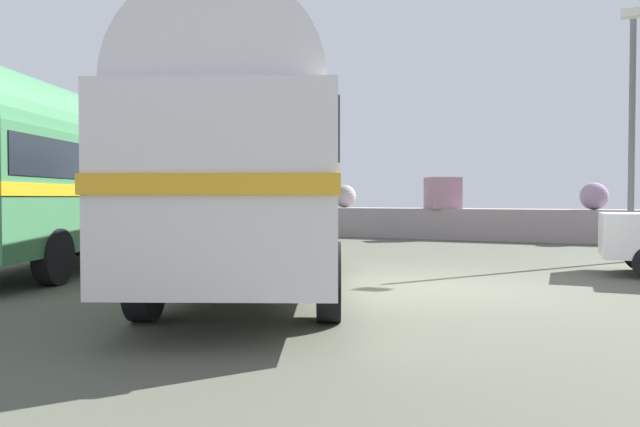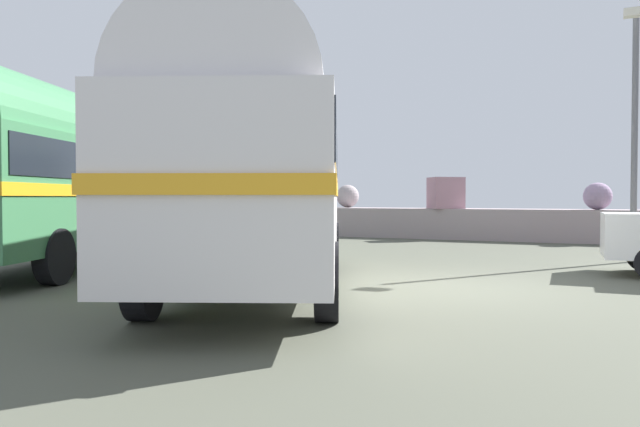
{
  "view_description": "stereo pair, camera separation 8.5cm",
  "coord_description": "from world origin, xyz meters",
  "views": [
    {
      "loc": [
        2.04,
        -9.8,
        1.5
      ],
      "look_at": [
        -2.13,
        -0.72,
        1.23
      ],
      "focal_mm": 33.61,
      "sensor_mm": 36.0,
      "label": 1
    },
    {
      "loc": [
        2.12,
        -9.76,
        1.5
      ],
      "look_at": [
        -2.13,
        -0.72,
        1.23
      ],
      "focal_mm": 33.61,
      "sensor_mm": 36.0,
      "label": 2
    }
  ],
  "objects": [
    {
      "name": "vintage_coach",
      "position": [
        -2.87,
        -1.36,
        2.05
      ],
      "size": [
        5.61,
        8.82,
        3.7
      ],
      "rotation": [
        0.0,
        0.0,
        0.41
      ],
      "color": "black",
      "rests_on": "ground"
    },
    {
      "name": "second_coach",
      "position": [
        -8.19,
        -0.51,
        2.05
      ],
      "size": [
        5.31,
        8.87,
        3.7
      ],
      "rotation": [
        0.0,
        0.0,
        0.36
      ],
      "color": "black",
      "rests_on": "ground"
    },
    {
      "name": "ground",
      "position": [
        0.0,
        0.0,
        0.01
      ],
      "size": [
        32.0,
        26.0,
        0.02
      ],
      "color": "#4C4F42"
    },
    {
      "name": "lamp_post",
      "position": [
        2.79,
        5.58,
        3.21
      ],
      "size": [
        0.44,
        0.89,
        5.62
      ],
      "color": "#5B5B60",
      "rests_on": "ground"
    },
    {
      "name": "breakwater",
      "position": [
        0.19,
        11.8,
        0.68
      ],
      "size": [
        31.36,
        2.01,
        2.44
      ],
      "color": "gray",
      "rests_on": "ground"
    }
  ]
}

